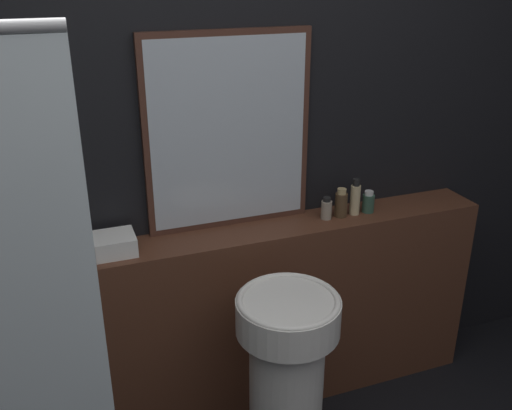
% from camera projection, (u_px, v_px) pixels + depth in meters
% --- Properties ---
extents(wall_back, '(8.00, 0.06, 2.50)m').
position_uv_depth(wall_back, '(222.00, 149.00, 2.41)').
color(wall_back, black).
rests_on(wall_back, ground_plane).
extents(vanity_counter, '(2.36, 0.24, 0.92)m').
position_uv_depth(vanity_counter, '(236.00, 324.00, 2.59)').
color(vanity_counter, '#512D1E').
rests_on(vanity_counter, ground_plane).
extents(pedestal_sink, '(0.39, 0.39, 0.86)m').
position_uv_depth(pedestal_sink, '(286.00, 381.00, 2.21)').
color(pedestal_sink, silver).
rests_on(pedestal_sink, ground_plane).
extents(mirror, '(0.71, 0.03, 0.82)m').
position_uv_depth(mirror, '(229.00, 133.00, 2.34)').
color(mirror, '#47281E').
rests_on(mirror, vanity_counter).
extents(towel_stack, '(0.16, 0.15, 0.07)m').
position_uv_depth(towel_stack, '(115.00, 244.00, 2.24)').
color(towel_stack, white).
rests_on(towel_stack, vanity_counter).
extents(shampoo_bottle, '(0.05, 0.05, 0.10)m').
position_uv_depth(shampoo_bottle, '(326.00, 209.00, 2.53)').
color(shampoo_bottle, gray).
rests_on(shampoo_bottle, vanity_counter).
extents(conditioner_bottle, '(0.06, 0.06, 0.13)m').
position_uv_depth(conditioner_bottle, '(341.00, 204.00, 2.55)').
color(conditioner_bottle, '#4C3823').
rests_on(conditioner_bottle, vanity_counter).
extents(lotion_bottle, '(0.04, 0.04, 0.17)m').
position_uv_depth(lotion_bottle, '(355.00, 198.00, 2.57)').
color(lotion_bottle, '#C6B284').
rests_on(lotion_bottle, vanity_counter).
extents(body_wash_bottle, '(0.06, 0.06, 0.10)m').
position_uv_depth(body_wash_bottle, '(368.00, 202.00, 2.60)').
color(body_wash_bottle, '#2D4C3D').
rests_on(body_wash_bottle, vanity_counter).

